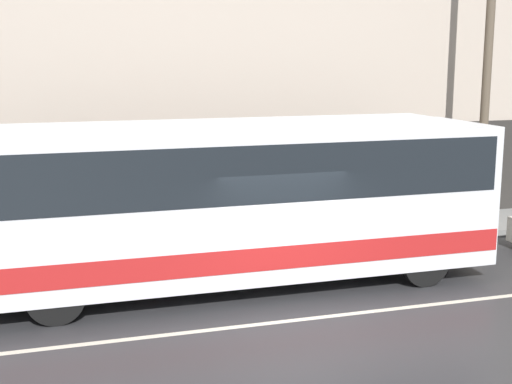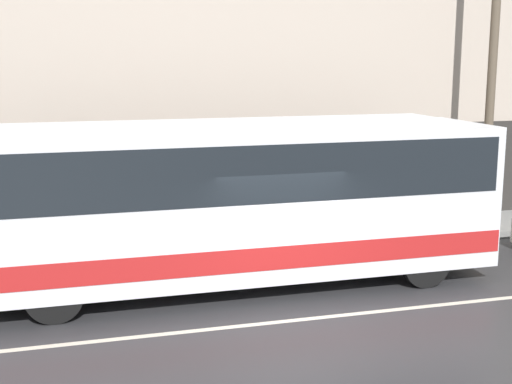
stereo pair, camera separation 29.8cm
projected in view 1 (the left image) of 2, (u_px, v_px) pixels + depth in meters
The scene contains 6 objects.
ground_plane at pixel (300, 320), 12.75m from camera, with size 60.00×60.00×0.00m, color #2D2D30.
sidewalk at pixel (227, 244), 17.55m from camera, with size 60.00×2.27×0.17m.
lane_stripe at pixel (300, 320), 12.74m from camera, with size 54.00×0.14×0.01m.
transit_bus at pixel (219, 196), 14.18m from camera, with size 11.29×2.57×3.35m.
utility_pole_near at pixel (486, 82), 18.09m from camera, with size 0.22×0.22×7.59m.
pedestrian_waiting at pixel (150, 220), 16.62m from camera, with size 0.36×0.36×1.52m.
Camera 1 is at (-4.28, -11.32, 4.67)m, focal length 50.00 mm.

